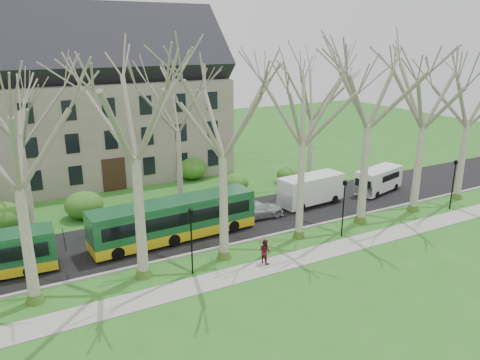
# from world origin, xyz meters

# --- Properties ---
(ground) EXTENTS (120.00, 120.00, 0.00)m
(ground) POSITION_xyz_m (0.00, 0.00, 0.00)
(ground) COLOR #26671D
(ground) RESTS_ON ground
(sidewalk) EXTENTS (70.00, 2.00, 0.06)m
(sidewalk) POSITION_xyz_m (0.00, -2.50, 0.03)
(sidewalk) COLOR gray
(sidewalk) RESTS_ON ground
(road) EXTENTS (80.00, 8.00, 0.06)m
(road) POSITION_xyz_m (0.00, 5.50, 0.03)
(road) COLOR black
(road) RESTS_ON ground
(curb) EXTENTS (80.00, 0.25, 0.14)m
(curb) POSITION_xyz_m (0.00, 1.50, 0.07)
(curb) COLOR #A5A39E
(curb) RESTS_ON ground
(building) EXTENTS (26.50, 12.20, 16.00)m
(building) POSITION_xyz_m (-6.00, 24.00, 8.07)
(building) COLOR slate
(building) RESTS_ON ground
(tree_row_verge) EXTENTS (49.00, 7.00, 14.00)m
(tree_row_verge) POSITION_xyz_m (0.00, 0.30, 7.00)
(tree_row_verge) COLOR gray
(tree_row_verge) RESTS_ON ground
(tree_row_far) EXTENTS (33.00, 7.00, 12.00)m
(tree_row_far) POSITION_xyz_m (-1.33, 11.00, 6.00)
(tree_row_far) COLOR gray
(tree_row_far) RESTS_ON ground
(lamp_row) EXTENTS (36.22, 0.22, 4.30)m
(lamp_row) POSITION_xyz_m (-0.00, -1.00, 2.57)
(lamp_row) COLOR black
(lamp_row) RESTS_ON ground
(hedges) EXTENTS (30.60, 8.60, 2.00)m
(hedges) POSITION_xyz_m (-4.67, 14.00, 1.00)
(hedges) COLOR #31621C
(hedges) RESTS_ON ground
(bus_follow) EXTENTS (12.31, 3.14, 3.05)m
(bus_follow) POSITION_xyz_m (-5.05, 4.43, 1.59)
(bus_follow) COLOR #16502A
(bus_follow) RESTS_ON road
(sedan) EXTENTS (4.75, 2.12, 1.35)m
(sedan) POSITION_xyz_m (2.29, 5.16, 0.74)
(sedan) COLOR silver
(sedan) RESTS_ON road
(van_a) EXTENTS (6.11, 2.63, 2.60)m
(van_a) POSITION_xyz_m (8.14, 5.66, 1.36)
(van_a) COLOR silver
(van_a) RESTS_ON road
(van_b) EXTENTS (5.61, 3.19, 2.31)m
(van_b) POSITION_xyz_m (15.82, 5.31, 1.22)
(van_b) COLOR silver
(van_b) RESTS_ON road
(pedestrian_b) EXTENTS (0.83, 0.95, 1.66)m
(pedestrian_b) POSITION_xyz_m (-1.32, -2.00, 0.89)
(pedestrian_b) COLOR #531321
(pedestrian_b) RESTS_ON sidewalk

